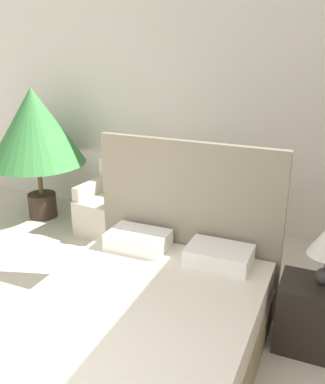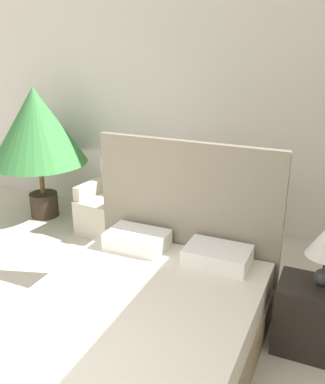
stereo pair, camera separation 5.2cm
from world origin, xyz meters
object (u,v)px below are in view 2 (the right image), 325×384
object	(u,v)px
bed	(141,325)
armchair_near_window_right	(182,223)
armchair_near_window_left	(110,210)
potted_palm	(36,128)
nightstand	(313,318)

from	to	relation	value
bed	armchair_near_window_right	distance (m)	1.92
armchair_near_window_left	potted_palm	bearing A→B (deg)	-175.79
armchair_near_window_right	armchair_near_window_left	bearing A→B (deg)	-172.59
armchair_near_window_left	nightstand	bearing A→B (deg)	-18.41
armchair_near_window_right	nightstand	bearing A→B (deg)	-30.60
armchair_near_window_left	armchair_near_window_right	xyz separation A→B (m)	(0.94, 0.00, 0.00)
armchair_near_window_right	potted_palm	distance (m)	2.20
nightstand	armchair_near_window_right	bearing A→B (deg)	141.99
armchair_near_window_left	nightstand	xyz separation A→B (m)	(2.49, -1.21, 0.00)
bed	potted_palm	bearing A→B (deg)	141.41
bed	potted_palm	distance (m)	3.21
armchair_near_window_left	armchair_near_window_right	size ratio (longest dim) A/B	1.00
armchair_near_window_left	armchair_near_window_right	bearing A→B (deg)	7.48
armchair_near_window_right	potted_palm	world-z (taller)	potted_palm
armchair_near_window_left	armchair_near_window_right	distance (m)	0.94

